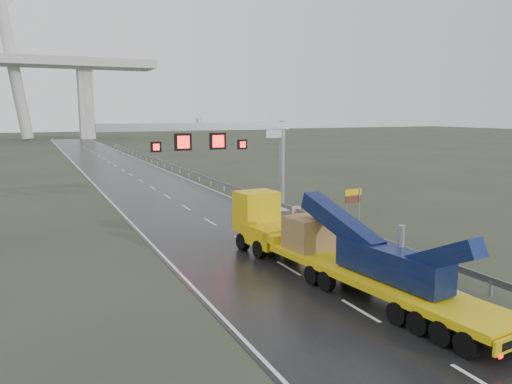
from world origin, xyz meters
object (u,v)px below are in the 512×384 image
sign_gantry (226,142)px  heavy_haul_truck (322,244)px  striped_barrier (297,213)px  exit_sign_pair (353,199)px

sign_gantry → heavy_haul_truck: 16.12m
heavy_haul_truck → striped_barrier: heavy_haul_truck is taller
sign_gantry → exit_sign_pair: (6.90, -6.84, -3.83)m
exit_sign_pair → striped_barrier: exit_sign_pair is taller
heavy_haul_truck → exit_sign_pair: heavy_haul_truck is taller
heavy_haul_truck → sign_gantry: bearing=79.4°
exit_sign_pair → striped_barrier: bearing=126.1°
heavy_haul_truck → exit_sign_pair: bearing=40.9°
striped_barrier → heavy_haul_truck: bearing=-114.5°
sign_gantry → exit_sign_pair: sign_gantry is taller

